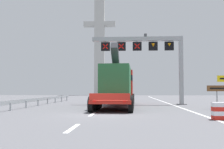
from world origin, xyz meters
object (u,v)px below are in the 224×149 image
Objects in this scene: overhead_lane_gantry at (150,50)px; heavy_haul_truck_red at (118,85)px; tourist_info_sign_brown at (217,91)px; crash_barrier_striped at (222,111)px; bridge_pylon_distant at (100,36)px.

heavy_haul_truck_red is at bearing -139.67° from overhead_lane_gantry.
crash_barrier_striped is (-2.32, -7.88, -1.00)m from tourist_info_sign_brown.
heavy_haul_truck_red is at bearing -81.87° from bridge_pylon_distant.
overhead_lane_gantry is 0.30× the size of bridge_pylon_distant.
overhead_lane_gantry is at bearing 40.33° from heavy_haul_truck_red.
bridge_pylon_distant reaches higher than tourist_info_sign_brown.
bridge_pylon_distant is at bearing 98.13° from heavy_haul_truck_red.
crash_barrier_striped is at bearing -79.85° from overhead_lane_gantry.
heavy_haul_truck_red is 8.80m from tourist_info_sign_brown.
overhead_lane_gantry is 15.21m from crash_barrier_striped.
heavy_haul_truck_red is at bearing 117.10° from crash_barrier_striped.
tourist_info_sign_brown is (8.10, -3.40, -0.53)m from heavy_haul_truck_red.
bridge_pylon_distant is at bearing 101.94° from crash_barrier_striped.
crash_barrier_striped is 0.03× the size of bridge_pylon_distant.
crash_barrier_striped is (5.78, -11.29, -1.54)m from heavy_haul_truck_red.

